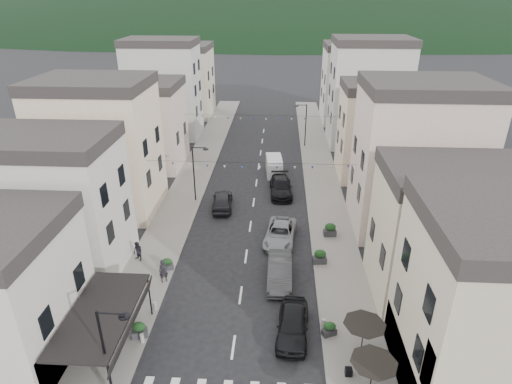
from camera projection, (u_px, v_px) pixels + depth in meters
The scene contains 27 objects.
sidewalk_left at pixel (193, 177), 50.30m from camera, with size 4.00×76.00×0.12m, color slate.
sidewalk_right at pixel (321, 180), 49.51m from camera, with size 4.00×76.00×0.12m, color slate.
hill_backdrop at pixel (279, 22), 291.73m from camera, with size 640.00×360.00×70.00m, color black.
bistro_building at pixel (510, 316), 21.77m from camera, with size 10.00×8.00×10.00m, color #C1B399.
boutique_awning at pixel (105, 314), 24.62m from camera, with size 3.77×7.50×3.28m.
buildings_row_left at pixel (144, 113), 53.26m from camera, with size 10.20×54.16×14.00m.
buildings_row_right at pixel (381, 118), 50.61m from camera, with size 10.20×54.16×14.50m.
cafe_terrace at pixel (373, 366), 22.18m from camera, with size 2.50×8.10×2.53m.
streetlamp_left_near at pixel (109, 347), 21.59m from camera, with size 1.70×0.56×6.00m.
streetlamp_left_far at pixel (196, 168), 43.24m from camera, with size 1.70×0.56×6.00m.
streetlamp_right_far at pixel (304, 121), 58.87m from camera, with size 1.70×0.56×6.00m.
bollards at pixel (232, 348), 25.84m from camera, with size 11.66×10.26×0.60m.
bunting_near at pixel (251, 166), 38.49m from camera, with size 19.00×0.28×0.62m.
bunting_far at pixel (260, 118), 52.93m from camera, with size 19.00×0.28×0.62m.
parked_car_a at pixel (293, 324), 27.12m from camera, with size 1.96×4.87×1.66m, color black.
parked_car_b at pixel (280, 271), 32.17m from camera, with size 1.80×5.16×1.70m, color #333335.
parked_car_c at pixel (280, 233), 37.34m from camera, with size 2.55×5.53×1.54m, color gray.
parked_car_d at pixel (281, 187), 46.06m from camera, with size 2.28×5.62×1.63m, color black.
parked_car_e at pixel (222, 200), 43.05m from camera, with size 1.96×4.87×1.66m, color black.
delivery_van at pixel (274, 165), 51.07m from camera, with size 2.15×4.63×2.15m.
pedestrian_a at pixel (164, 271), 31.88m from camera, with size 0.68×0.45×1.87m, color black.
pedestrian_b at pixel (138, 251), 34.44m from camera, with size 0.82×0.64×1.68m, color black.
planter_la at pixel (139, 330), 26.92m from camera, with size 1.10×0.81×1.11m.
planter_lb at pixel (167, 264), 33.46m from camera, with size 1.01×0.78×1.00m.
planter_ra at pixel (329, 329), 27.07m from camera, with size 1.01×0.81×0.99m.
planter_rb at pixel (320, 257), 34.21m from camera, with size 1.14×0.72×1.21m.
planter_rc at pixel (330, 230), 38.01m from camera, with size 1.15×0.69×1.25m.
Camera 1 is at (2.55, -13.69, 20.03)m, focal length 30.00 mm.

